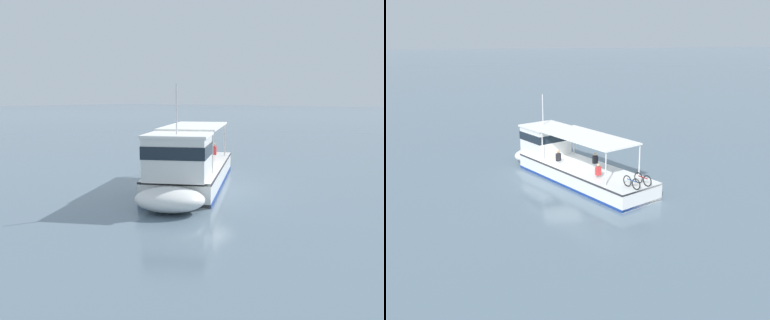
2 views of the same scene
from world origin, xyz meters
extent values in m
plane|color=slate|center=(0.00, 0.00, 0.00)|extent=(400.00, 400.00, 0.00)
cube|color=white|center=(-0.77, -1.31, 0.55)|extent=(11.09, 7.69, 1.10)
ellipsoid|color=white|center=(4.78, 1.46, 0.55)|extent=(3.28, 3.62, 1.01)
cube|color=navy|center=(-0.77, -1.31, 0.10)|extent=(11.11, 7.73, 0.16)
cube|color=#2D2D33|center=(-0.77, -1.31, 1.02)|extent=(11.12, 7.74, 0.10)
cube|color=white|center=(3.17, 0.65, 2.05)|extent=(3.54, 3.60, 1.90)
cube|color=#19232D|center=(3.17, 0.65, 2.38)|extent=(3.61, 3.67, 0.56)
cube|color=white|center=(3.17, 0.65, 3.06)|extent=(3.76, 3.81, 0.12)
cube|color=white|center=(-1.17, -1.51, 3.15)|extent=(7.31, 5.63, 0.10)
cylinder|color=silver|center=(1.13, 1.16, 2.10)|extent=(0.08, 0.08, 2.00)
cylinder|color=silver|center=(2.34, -1.28, 2.10)|extent=(0.08, 0.08, 2.00)
cylinder|color=silver|center=(-4.69, -1.75, 2.10)|extent=(0.08, 0.08, 2.00)
cylinder|color=silver|center=(-3.47, -4.18, 2.10)|extent=(0.08, 0.08, 2.00)
cylinder|color=silver|center=(3.43, 0.79, 4.22)|extent=(0.06, 0.06, 2.20)
sphere|color=white|center=(3.07, -1.38, 0.50)|extent=(0.36, 0.36, 0.36)
sphere|color=white|center=(0.11, -2.86, 0.50)|extent=(0.36, 0.36, 0.36)
sphere|color=white|center=(-2.66, -4.25, 0.50)|extent=(0.36, 0.36, 0.36)
torus|color=black|center=(-5.04, -2.94, 1.43)|extent=(0.62, 0.35, 0.66)
torus|color=black|center=(-5.67, -3.26, 1.43)|extent=(0.62, 0.35, 0.66)
cylinder|color=#1E478C|center=(-5.35, -3.10, 1.55)|extent=(0.65, 0.37, 0.06)
torus|color=black|center=(-4.64, -3.75, 1.43)|extent=(0.62, 0.35, 0.66)
torus|color=black|center=(-5.27, -4.06, 1.43)|extent=(0.62, 0.35, 0.66)
cylinder|color=maroon|center=(-4.95, -3.90, 1.55)|extent=(0.65, 0.37, 0.06)
cube|color=red|center=(-3.30, -1.66, 1.56)|extent=(0.34, 0.38, 0.52)
sphere|color=tan|center=(-3.30, -1.66, 1.93)|extent=(0.20, 0.20, 0.20)
cube|color=black|center=(-0.90, -2.06, 1.56)|extent=(0.34, 0.38, 0.52)
sphere|color=tan|center=(-0.90, -2.06, 1.93)|extent=(0.20, 0.20, 0.20)
cube|color=black|center=(0.16, 0.21, 1.56)|extent=(0.34, 0.38, 0.52)
sphere|color=#9E7051|center=(0.16, 0.21, 1.93)|extent=(0.20, 0.20, 0.20)
camera|label=1|loc=(18.47, 12.54, 4.73)|focal=40.97mm
camera|label=2|loc=(-28.21, 4.65, 9.81)|focal=41.96mm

